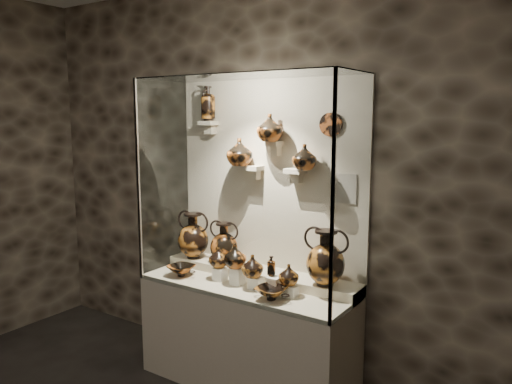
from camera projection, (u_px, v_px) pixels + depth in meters
wall_back at (269, 180)px, 3.99m from camera, size 5.00×0.02×3.20m
plinth at (247, 336)px, 3.91m from camera, size 1.70×0.60×0.80m
front_tier at (247, 286)px, 3.84m from camera, size 1.68×0.58×0.03m
rear_tier at (259, 275)px, 3.98m from camera, size 1.70×0.25×0.10m
back_panel at (269, 180)px, 3.98m from camera, size 1.70×0.03×1.60m
glass_front at (222, 190)px, 3.48m from camera, size 1.70×0.01×1.60m
glass_left at (164, 177)px, 4.19m from camera, size 0.01×0.60×1.60m
glass_right at (352, 195)px, 3.26m from camera, size 0.01×0.60×1.60m
glass_top at (246, 76)px, 3.60m from camera, size 1.70×0.60×0.01m
frame_post_left at (139, 181)px, 3.95m from camera, size 0.02×0.02×1.60m
frame_post_right at (333, 201)px, 3.02m from camera, size 0.02×0.02×1.60m
pedestal_a at (220, 274)px, 3.91m from camera, size 0.09×0.09×0.10m
pedestal_b at (238, 276)px, 3.82m from camera, size 0.09×0.09×0.13m
pedestal_c at (256, 283)px, 3.73m from camera, size 0.09×0.09×0.09m
pedestal_d at (274, 285)px, 3.64m from camera, size 0.09×0.09×0.12m
pedestal_e at (291, 291)px, 3.56m from camera, size 0.09×0.09×0.08m
bracket_ul at (209, 123)px, 4.15m from camera, size 0.14×0.12×0.04m
bracket_ca at (253, 168)px, 3.96m from camera, size 0.14×0.12×0.04m
bracket_cb at (275, 144)px, 3.82m from camera, size 0.10×0.12×0.04m
bracket_cc at (295, 171)px, 3.75m from camera, size 0.14×0.12×0.04m
amphora_left at (193, 235)px, 4.27m from camera, size 0.32×0.32×0.40m
amphora_mid at (224, 243)px, 4.11m from camera, size 0.36×0.36×0.35m
amphora_right at (325, 258)px, 3.57m from camera, size 0.35×0.35×0.41m
jug_a at (219, 257)px, 3.92m from camera, size 0.21×0.21×0.16m
jug_b at (235, 256)px, 3.80m from camera, size 0.22×0.22×0.18m
jug_c at (253, 266)px, 3.71m from camera, size 0.18×0.18×0.17m
jug_e at (289, 275)px, 3.57m from camera, size 0.17×0.17×0.15m
lekythos_small at (271, 265)px, 3.65m from camera, size 0.08×0.08×0.17m
kylix_left at (181, 269)px, 4.02m from camera, size 0.30×0.26×0.11m
kylix_right at (271, 292)px, 3.51m from camera, size 0.28×0.23×0.11m
lekythos_tall at (208, 101)px, 4.11m from camera, size 0.15×0.15×0.32m
ovoid_vase_a at (240, 152)px, 3.95m from camera, size 0.26×0.26×0.22m
ovoid_vase_b at (270, 128)px, 3.77m from camera, size 0.21×0.21×0.21m
ovoid_vase_c at (305, 157)px, 3.65m from camera, size 0.21×0.21×0.19m
wall_plate at (331, 124)px, 3.59m from camera, size 0.17×0.02×0.17m
info_placard at (345, 189)px, 3.60m from camera, size 0.16×0.01×0.22m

